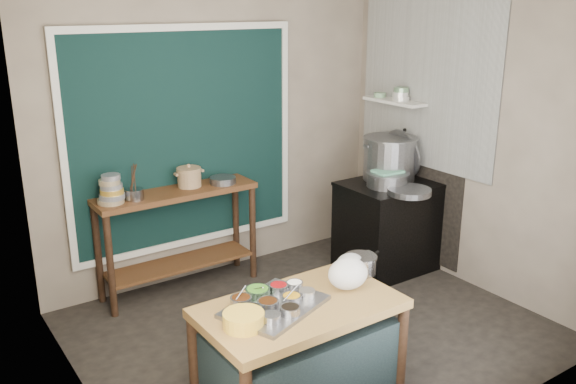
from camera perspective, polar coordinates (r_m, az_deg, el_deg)
floor at (r=5.07m, az=2.16°, el=-12.82°), size 3.50×3.00×0.02m
back_wall at (r=5.78m, az=-6.65°, el=5.90°), size 3.50×0.02×2.80m
left_wall at (r=3.79m, az=-19.54°, el=-1.16°), size 0.02×3.00×2.80m
right_wall at (r=5.73m, az=16.70°, el=5.18°), size 0.02×3.00×2.80m
curtain_panel at (r=5.60m, az=-9.61°, el=4.88°), size 2.10×0.02×1.90m
curtain_frame at (r=5.59m, az=-9.57°, el=4.86°), size 2.22×0.03×2.02m
tile_panel at (r=5.99m, az=12.82°, el=10.36°), size 0.02×1.70×1.70m
soot_patch at (r=6.30m, az=11.50°, el=0.06°), size 0.01×1.30×1.30m
wall_shelf at (r=6.16m, az=9.94°, el=8.36°), size 0.22×0.70×0.03m
prep_table at (r=4.02m, az=1.08°, el=-15.17°), size 1.25×0.73×0.75m
back_counter at (r=5.61m, az=-10.19°, el=-4.49°), size 1.45×0.40×0.95m
stove_block at (r=6.06m, az=9.42°, el=-3.28°), size 0.90×0.68×0.85m
stove_top at (r=5.92m, az=9.63°, el=0.71°), size 0.92×0.69×0.03m
condiment_tray at (r=3.78m, az=-1.27°, el=-10.66°), size 0.72×0.62×0.03m
condiment_bowls at (r=3.76m, az=-1.65°, el=-10.08°), size 0.54×0.43×0.06m
yellow_basin at (r=3.57m, az=-4.17°, el=-11.86°), size 0.25×0.25×0.09m
saucepan at (r=4.25m, az=6.80°, el=-6.74°), size 0.29×0.29×0.13m
plastic_bag_a at (r=4.01m, az=5.63°, el=-7.60°), size 0.31×0.27×0.20m
plastic_bag_b at (r=4.20m, az=5.82°, el=-6.76°), size 0.26×0.24×0.15m
bowl_stack at (r=5.20m, az=-16.23°, el=0.12°), size 0.22×0.22×0.25m
utensil_cup at (r=5.26m, az=-14.16°, el=-0.21°), size 0.17×0.17×0.09m
ceramic_crock at (r=5.53m, az=-9.23°, el=1.29°), size 0.23×0.23×0.16m
wide_bowl at (r=5.60m, az=-6.12°, el=1.11°), size 0.32×0.32×0.06m
stock_pot at (r=5.98m, az=9.48°, el=3.12°), size 0.63×0.63×0.42m
pot_lid at (r=6.06m, az=10.60°, el=3.56°), size 0.14×0.50×0.49m
steamer at (r=5.78m, az=9.29°, el=1.18°), size 0.48×0.48×0.14m
green_cloth at (r=5.76m, az=9.33°, el=1.92°), size 0.27×0.22×0.02m
shallow_pan at (r=5.59m, az=11.29°, el=0.05°), size 0.43×0.43×0.05m
shelf_bowl_stack at (r=6.09m, az=10.55°, el=8.95°), size 0.16×0.16×0.13m
shelf_bowl_green at (r=6.31m, az=8.59°, el=8.98°), size 0.14×0.14×0.04m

